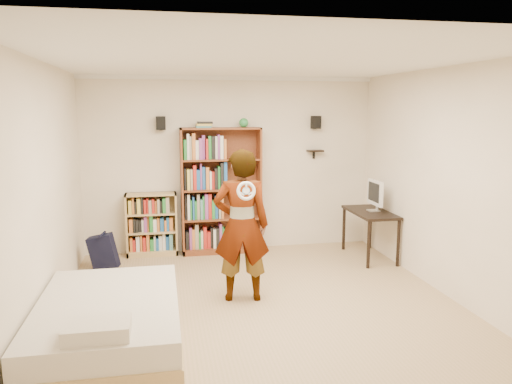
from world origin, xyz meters
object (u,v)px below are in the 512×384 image
(tall_bookshelf, at_px, (221,191))
(low_bookshelf, at_px, (152,224))
(person, at_px, (241,226))
(daybed, at_px, (109,319))
(computer_desk, at_px, (370,234))

(tall_bookshelf, bearing_deg, low_bookshelf, 178.12)
(low_bookshelf, relative_size, person, 0.54)
(daybed, xyz_separation_m, person, (1.41, 0.98, 0.59))
(tall_bookshelf, height_order, computer_desk, tall_bookshelf)
(low_bookshelf, height_order, person, person)
(tall_bookshelf, height_order, low_bookshelf, tall_bookshelf)
(tall_bookshelf, height_order, daybed, tall_bookshelf)
(computer_desk, distance_m, daybed, 4.22)
(tall_bookshelf, relative_size, computer_desk, 1.85)
(person, bearing_deg, daybed, 41.63)
(computer_desk, distance_m, person, 2.56)
(tall_bookshelf, relative_size, low_bookshelf, 2.03)
(daybed, bearing_deg, tall_bookshelf, 64.64)
(computer_desk, xyz_separation_m, daybed, (-3.55, -2.27, -0.06))
(low_bookshelf, distance_m, daybed, 3.04)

